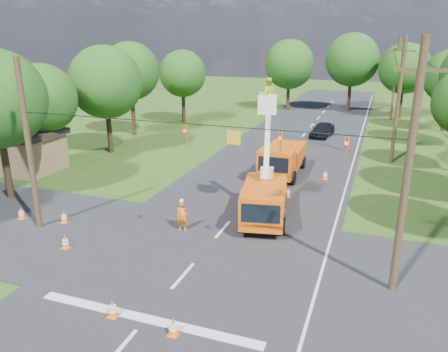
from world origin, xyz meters
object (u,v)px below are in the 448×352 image
at_px(traffic_cone_3, 65,242).
at_px(tree_left_f, 183,74).
at_px(traffic_cone_5, 21,213).
at_px(tree_left_c, 42,99).
at_px(tree_far_b, 352,60).
at_px(traffic_cone_6, 325,175).
at_px(tree_far_c, 405,68).
at_px(distant_car, 322,130).
at_px(pole_right_mid, 398,100).
at_px(pole_right_near, 408,171).
at_px(traffic_cone_1, 173,327).
at_px(tree_left_e, 130,71).
at_px(shed, 23,150).
at_px(ground_worker, 182,216).
at_px(tree_left_d, 105,82).
at_px(bucket_truck, 264,192).
at_px(pole_left, 29,147).
at_px(traffic_cone_0, 113,309).
at_px(tree_far_a, 289,64).
at_px(second_truck, 282,159).
at_px(pole_right_far, 395,78).
at_px(traffic_cone_4, 64,217).
at_px(traffic_cone_2, 288,192).

height_order(traffic_cone_3, tree_left_f, tree_left_f).
bearing_deg(traffic_cone_5, tree_left_f, 96.88).
xyz_separation_m(tree_left_c, tree_far_b, (19.50, 36.00, 1.37)).
height_order(traffic_cone_6, tree_far_c, tree_far_c).
bearing_deg(tree_far_c, distant_car, -118.08).
distance_m(pole_right_mid, tree_far_b, 25.65).
distance_m(pole_right_near, tree_far_c, 42.02).
height_order(traffic_cone_1, tree_left_e, tree_left_e).
xyz_separation_m(traffic_cone_1, tree_left_c, (-17.83, 14.65, 5.08)).
relative_size(tree_left_e, tree_far_b, 0.91).
xyz_separation_m(shed, tree_far_c, (27.50, 34.00, 4.44)).
bearing_deg(ground_worker, traffic_cone_6, 48.57).
bearing_deg(shed, tree_left_d, 66.80).
relative_size(bucket_truck, pole_left, 0.87).
relative_size(bucket_truck, tree_left_d, 0.85).
height_order(traffic_cone_0, tree_left_f, tree_left_f).
height_order(traffic_cone_1, traffic_cone_5, same).
bearing_deg(tree_far_a, tree_left_c, -108.69).
height_order(tree_left_c, tree_left_e, tree_left_e).
distance_m(traffic_cone_1, traffic_cone_6, 19.49).
relative_size(second_truck, tree_left_f, 0.78).
bearing_deg(pole_right_mid, traffic_cone_6, -125.30).
distance_m(pole_right_far, shed, 41.69).
relative_size(bucket_truck, ground_worker, 4.66).
height_order(second_truck, traffic_cone_5, second_truck).
bearing_deg(traffic_cone_5, second_truck, 46.95).
height_order(traffic_cone_4, tree_far_c, tree_far_c).
bearing_deg(traffic_cone_2, bucket_truck, -97.36).
relative_size(traffic_cone_4, shed, 0.13).
bearing_deg(traffic_cone_1, second_truck, 91.46).
distance_m(traffic_cone_5, tree_left_e, 23.01).
distance_m(pole_left, tree_far_c, 46.12).
height_order(tree_far_a, tree_far_b, tree_far_b).
bearing_deg(traffic_cone_0, traffic_cone_2, 76.70).
relative_size(shed, tree_far_b, 0.53).
relative_size(second_truck, tree_far_a, 0.69).
distance_m(traffic_cone_3, tree_far_a, 44.98).
xyz_separation_m(traffic_cone_0, pole_left, (-8.27, 5.47, 4.14)).
xyz_separation_m(shed, tree_left_f, (3.20, 22.00, 4.07)).
bearing_deg(ground_worker, shed, 146.32).
height_order(traffic_cone_0, tree_far_b, tree_far_b).
bearing_deg(traffic_cone_2, traffic_cone_1, -93.41).
distance_m(traffic_cone_0, tree_far_c, 49.00).
xyz_separation_m(traffic_cone_1, shed, (-19.33, 13.65, 1.26)).
bearing_deg(bucket_truck, shed, 160.43).
bearing_deg(traffic_cone_1, traffic_cone_6, 82.12).
bearing_deg(bucket_truck, traffic_cone_6, 63.68).
bearing_deg(second_truck, pole_right_near, -61.12).
distance_m(traffic_cone_1, pole_right_near, 10.29).
xyz_separation_m(traffic_cone_3, tree_far_c, (16.01, 43.57, 5.70)).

